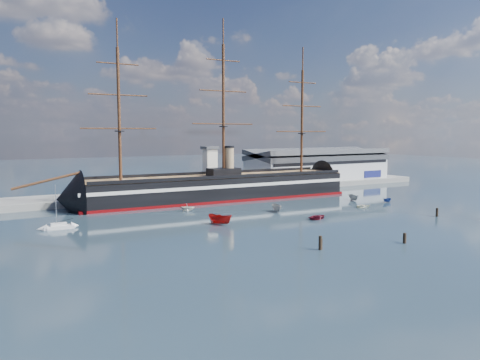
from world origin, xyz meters
TOP-DOWN VIEW (x-y plane):
  - ground at (0.00, 40.00)m, footprint 600.00×600.00m
  - quay at (10.00, 76.00)m, footprint 180.00×18.00m
  - warehouse at (58.00, 80.00)m, footprint 63.00×21.00m
  - quay_tower at (3.00, 73.00)m, footprint 5.00×5.00m
  - warship at (-2.35, 60.00)m, footprint 113.22×20.12m
  - sailboat at (-53.75, 37.16)m, footprint 6.51×2.28m
  - motorboat_a at (-19.55, 23.40)m, footprint 8.20×5.90m
  - motorboat_b at (5.18, 16.92)m, footprint 2.14×3.65m
  - motorboat_c at (2.46, 31.17)m, footprint 6.89×4.25m
  - motorboat_d at (-18.36, 45.03)m, footprint 5.82×6.99m
  - motorboat_e at (28.58, 24.24)m, footprint 1.47×2.94m
  - motorboat_f at (35.97, 35.98)m, footprint 6.60×4.00m
  - motorboat_g at (42.23, 27.82)m, footprint 1.86×4.25m
  - piling_near_left at (-14.93, -7.55)m, footprint 0.64×0.64m
  - piling_near_mid at (2.81, -12.09)m, footprint 0.64×0.64m
  - piling_far_right at (34.23, 3.88)m, footprint 0.64×0.64m

SIDE VIEW (x-z plane):
  - ground at x=0.00m, z-range 0.00..0.00m
  - quay at x=10.00m, z-range -1.00..1.00m
  - motorboat_a at x=-19.55m, z-range -1.55..1.55m
  - motorboat_b at x=5.18m, z-range -0.80..0.80m
  - motorboat_c at x=2.46m, z-range -1.29..1.29m
  - motorboat_d at x=-18.36m, z-range -1.19..1.19m
  - motorboat_e at x=28.58m, z-range -0.66..0.66m
  - motorboat_f at x=35.97m, z-range -1.24..1.24m
  - motorboat_g at x=42.23m, z-range -0.83..0.83m
  - piling_near_left at x=-14.93m, z-range -1.69..1.69m
  - piling_near_mid at x=2.81m, z-range -1.39..1.39m
  - piling_far_right at x=34.23m, z-range -1.46..1.46m
  - sailboat at x=-53.75m, z-range -4.47..5.78m
  - warship at x=-2.35m, z-range -22.93..31.01m
  - warehouse at x=58.00m, z-range 2.18..13.78m
  - quay_tower at x=3.00m, z-range 2.25..17.25m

